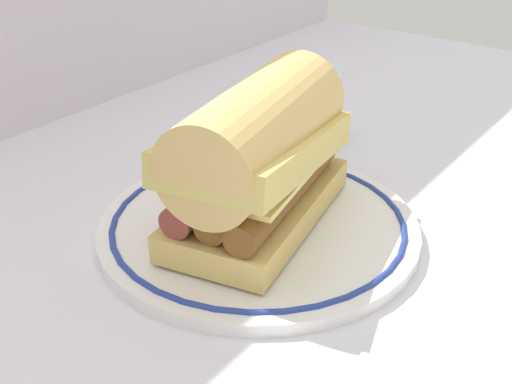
% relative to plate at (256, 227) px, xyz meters
% --- Properties ---
extents(ground_plane, '(1.50, 1.50, 0.00)m').
position_rel_plate_xyz_m(ground_plane, '(0.00, -0.03, -0.01)').
color(ground_plane, silver).
extents(plate, '(0.30, 0.30, 0.01)m').
position_rel_plate_xyz_m(plate, '(0.00, 0.00, 0.00)').
color(plate, white).
rests_on(plate, ground_plane).
extents(sausage_sandwich, '(0.23, 0.15, 0.13)m').
position_rel_plate_xyz_m(sausage_sandwich, '(-0.00, 0.00, 0.07)').
color(sausage_sandwich, '#D8B862').
rests_on(sausage_sandwich, plate).
extents(drinking_glass, '(0.06, 0.06, 0.09)m').
position_rel_plate_xyz_m(drinking_glass, '(0.22, 0.07, 0.03)').
color(drinking_glass, silver).
rests_on(drinking_glass, ground_plane).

